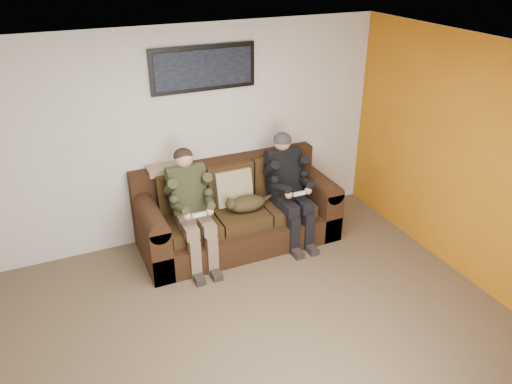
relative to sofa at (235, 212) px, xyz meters
name	(u,v)px	position (x,y,z in m)	size (l,w,h in m)	color
floor	(266,342)	(-0.43, -1.84, -0.37)	(5.00, 5.00, 0.00)	brown
ceiling	(270,67)	(-0.43, -1.84, 2.23)	(5.00, 5.00, 0.00)	silver
wall_back	(188,136)	(-0.43, 0.41, 0.93)	(5.00, 5.00, 0.00)	beige
wall_right	(490,172)	(2.07, -1.84, 0.93)	(4.50, 4.50, 0.00)	beige
accent_wall_right	(490,173)	(2.06, -1.84, 0.93)	(4.50, 4.50, 0.00)	#B96A12
sofa	(235,212)	(0.00, 0.00, 0.00)	(2.40, 1.03, 0.98)	black
throw_pillow	(233,187)	(0.00, 0.05, 0.33)	(0.46, 0.13, 0.44)	tan
throw_blanket	(168,168)	(-0.73, 0.30, 0.61)	(0.49, 0.24, 0.09)	tan
person_left	(191,201)	(-0.62, -0.20, 0.39)	(0.51, 0.87, 1.34)	#766149
person_right	(288,181)	(0.62, -0.20, 0.39)	(0.51, 0.86, 1.34)	black
cat	(246,203)	(0.06, -0.20, 0.21)	(0.66, 0.26, 0.24)	#4A391D
framed_poster	(204,68)	(-0.20, 0.38, 1.73)	(1.25, 0.05, 0.52)	black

